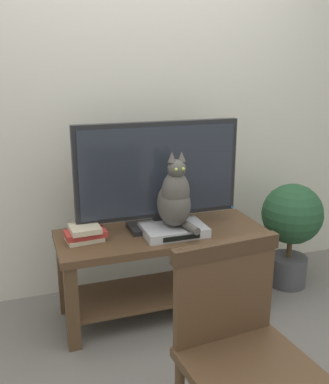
% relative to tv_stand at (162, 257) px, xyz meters
% --- Properties ---
extents(ground_plane, '(12.00, 12.00, 0.00)m').
position_rel_tv_stand_xyz_m(ground_plane, '(-0.02, -0.61, -0.38)').
color(ground_plane, slate).
extents(back_wall, '(7.00, 0.12, 2.80)m').
position_rel_tv_stand_xyz_m(back_wall, '(-0.02, 0.52, 1.02)').
color(back_wall, beige).
rests_on(back_wall, ground).
extents(tv_stand, '(1.27, 0.50, 0.55)m').
position_rel_tv_stand_xyz_m(tv_stand, '(0.00, 0.00, 0.00)').
color(tv_stand, '#513823').
rests_on(tv_stand, ground).
extents(tv, '(1.01, 0.20, 0.66)m').
position_rel_tv_stand_xyz_m(tv, '(0.00, 0.07, 0.51)').
color(tv, black).
rests_on(tv, tv_stand).
extents(media_box, '(0.37, 0.28, 0.05)m').
position_rel_tv_stand_xyz_m(media_box, '(0.06, -0.05, 0.19)').
color(media_box, '#BCBCC1').
rests_on(media_box, tv_stand).
extents(cat, '(0.19, 0.32, 0.46)m').
position_rel_tv_stand_xyz_m(cat, '(0.06, -0.07, 0.39)').
color(cat, '#514C47').
rests_on(cat, media_box).
extents(wooden_chair, '(0.49, 0.50, 0.88)m').
position_rel_tv_stand_xyz_m(wooden_chair, '(-0.06, -1.10, 0.14)').
color(wooden_chair, '#513823').
rests_on(wooden_chair, ground).
extents(book_stack, '(0.24, 0.17, 0.09)m').
position_rel_tv_stand_xyz_m(book_stack, '(-0.46, 0.01, 0.21)').
color(book_stack, beige).
rests_on(book_stack, tv_stand).
extents(potted_plant, '(0.42, 0.42, 0.74)m').
position_rel_tv_stand_xyz_m(potted_plant, '(0.97, 0.05, 0.08)').
color(potted_plant, '#47474C').
rests_on(potted_plant, ground).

